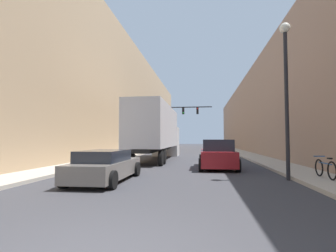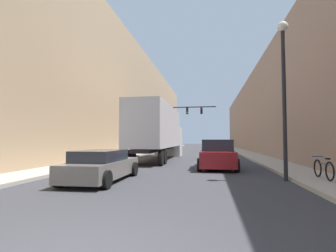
{
  "view_description": "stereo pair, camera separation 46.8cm",
  "coord_description": "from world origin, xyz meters",
  "px_view_note": "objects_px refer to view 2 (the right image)",
  "views": [
    {
      "loc": [
        1.46,
        -3.39,
        1.68
      ],
      "look_at": [
        -0.69,
        13.0,
        2.54
      ],
      "focal_mm": 28.0,
      "sensor_mm": 36.0,
      "label": 1
    },
    {
      "loc": [
        1.93,
        -3.33,
        1.68
      ],
      "look_at": [
        -0.69,
        13.0,
        2.54
      ],
      "focal_mm": 28.0,
      "sensor_mm": 36.0,
      "label": 2
    }
  ],
  "objects_px": {
    "traffic_signal_gantry": "(175,118)",
    "street_lamp": "(284,77)",
    "sedan_car": "(102,166)",
    "suv_car": "(217,155)",
    "semi_truck": "(159,131)",
    "parked_bicycle": "(323,169)"
  },
  "relations": [
    {
      "from": "semi_truck",
      "to": "street_lamp",
      "type": "relative_size",
      "value": 1.94
    },
    {
      "from": "traffic_signal_gantry",
      "to": "street_lamp",
      "type": "bearing_deg",
      "value": -72.07
    },
    {
      "from": "sedan_car",
      "to": "street_lamp",
      "type": "distance_m",
      "value": 8.36
    },
    {
      "from": "semi_truck",
      "to": "suv_car",
      "type": "xyz_separation_m",
      "value": [
        4.63,
        -5.98,
        -1.61
      ]
    },
    {
      "from": "suv_car",
      "to": "traffic_signal_gantry",
      "type": "xyz_separation_m",
      "value": [
        -5.15,
        19.82,
        3.83
      ]
    },
    {
      "from": "semi_truck",
      "to": "parked_bicycle",
      "type": "relative_size",
      "value": 7.06
    },
    {
      "from": "sedan_car",
      "to": "parked_bicycle",
      "type": "distance_m",
      "value": 8.76
    },
    {
      "from": "sedan_car",
      "to": "traffic_signal_gantry",
      "type": "distance_m",
      "value": 25.65
    },
    {
      "from": "semi_truck",
      "to": "parked_bicycle",
      "type": "bearing_deg",
      "value": -50.89
    },
    {
      "from": "suv_car",
      "to": "street_lamp",
      "type": "xyz_separation_m",
      "value": [
        2.65,
        -4.27,
        3.48
      ]
    },
    {
      "from": "sedan_car",
      "to": "street_lamp",
      "type": "xyz_separation_m",
      "value": [
        7.41,
        1.24,
        3.67
      ]
    },
    {
      "from": "street_lamp",
      "to": "parked_bicycle",
      "type": "bearing_deg",
      "value": -13.29
    },
    {
      "from": "suv_car",
      "to": "parked_bicycle",
      "type": "relative_size",
      "value": 2.64
    },
    {
      "from": "sedan_car",
      "to": "traffic_signal_gantry",
      "type": "xyz_separation_m",
      "value": [
        -0.39,
        25.33,
        4.02
      ]
    },
    {
      "from": "semi_truck",
      "to": "street_lamp",
      "type": "height_order",
      "value": "street_lamp"
    },
    {
      "from": "semi_truck",
      "to": "traffic_signal_gantry",
      "type": "distance_m",
      "value": 14.02
    },
    {
      "from": "semi_truck",
      "to": "sedan_car",
      "type": "relative_size",
      "value": 2.81
    },
    {
      "from": "traffic_signal_gantry",
      "to": "parked_bicycle",
      "type": "xyz_separation_m",
      "value": [
        9.1,
        -24.4,
        -4.1
      ]
    },
    {
      "from": "suv_car",
      "to": "parked_bicycle",
      "type": "xyz_separation_m",
      "value": [
        3.95,
        -4.58,
        -0.26
      ]
    },
    {
      "from": "sedan_car",
      "to": "suv_car",
      "type": "relative_size",
      "value": 0.95
    },
    {
      "from": "sedan_car",
      "to": "traffic_signal_gantry",
      "type": "bearing_deg",
      "value": 90.88
    },
    {
      "from": "traffic_signal_gantry",
      "to": "parked_bicycle",
      "type": "relative_size",
      "value": 4.3
    }
  ]
}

